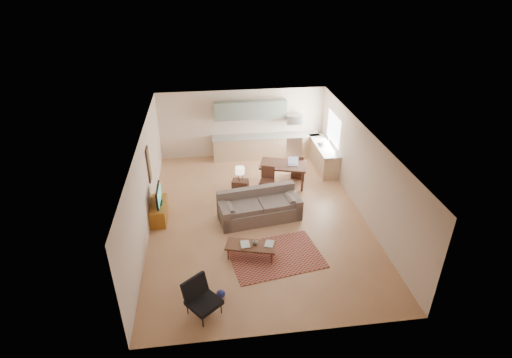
{
  "coord_description": "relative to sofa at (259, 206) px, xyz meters",
  "views": [
    {
      "loc": [
        -1.36,
        -10.25,
        7.04
      ],
      "look_at": [
        0.0,
        0.3,
        1.15
      ],
      "focal_mm": 28.0,
      "sensor_mm": 36.0,
      "label": 1
    }
  ],
  "objects": [
    {
      "name": "dining_table",
      "position": [
        1.11,
        1.98,
        -0.04
      ],
      "size": [
        1.8,
        1.34,
        0.81
      ],
      "primitive_type": null,
      "rotation": [
        0.0,
        0.0,
        -0.3
      ],
      "color": "#3A1F17",
      "rests_on": "floor"
    },
    {
      "name": "coffee_table",
      "position": [
        -0.48,
        -1.77,
        -0.25
      ],
      "size": [
        1.42,
        0.86,
        0.4
      ],
      "primitive_type": null,
      "rotation": [
        0.0,
        0.0,
        -0.27
      ],
      "color": "#4A2817",
      "rests_on": "floor"
    },
    {
      "name": "rug",
      "position": [
        0.19,
        -1.85,
        -0.44
      ],
      "size": [
        2.65,
        2.05,
        0.02
      ],
      "primitive_type": "cube",
      "rotation": [
        0.0,
        0.0,
        0.17
      ],
      "color": "maroon",
      "rests_on": "floor"
    },
    {
      "name": "kitchen_microwave",
      "position": [
        1.95,
        4.34,
        1.1
      ],
      "size": [
        0.62,
        0.4,
        0.35
      ],
      "primitive_type": "cube",
      "color": "#A5A8AD",
      "rests_on": "room"
    },
    {
      "name": "book_a",
      "position": [
        -0.75,
        -1.75,
        -0.04
      ],
      "size": [
        0.26,
        0.34,
        0.03
      ],
      "primitive_type": "imported",
      "rotation": [
        0.0,
        0.0,
        0.03
      ],
      "color": "maroon",
      "rests_on": "coffee_table"
    },
    {
      "name": "console_table",
      "position": [
        -0.46,
        1.37,
        -0.14
      ],
      "size": [
        0.6,
        0.48,
        0.62
      ],
      "primitive_type": null,
      "rotation": [
        0.0,
        0.0,
        -0.27
      ],
      "color": "#3A1F17",
      "rests_on": "floor"
    },
    {
      "name": "upper_cabinets",
      "position": [
        0.25,
        4.47,
        1.5
      ],
      "size": [
        2.8,
        0.34,
        0.7
      ],
      "primitive_type": "cube",
      "color": "slate",
      "rests_on": "room"
    },
    {
      "name": "dining_chair_near",
      "position": [
        0.45,
        1.46,
        0.03
      ],
      "size": [
        0.59,
        0.6,
        0.95
      ],
      "primitive_type": null,
      "rotation": [
        0.0,
        0.0,
        -0.36
      ],
      "color": "#3A1F17",
      "rests_on": "floor"
    },
    {
      "name": "kitchen_counter_back",
      "position": [
        0.85,
        4.32,
        0.01
      ],
      "size": [
        4.26,
        0.64,
        0.92
      ],
      "primitive_type": null,
      "color": "tan",
      "rests_on": "ground"
    },
    {
      "name": "room",
      "position": [
        -0.05,
        0.14,
        0.9
      ],
      "size": [
        9.0,
        9.0,
        9.0
      ],
      "color": "#AE7851",
      "rests_on": "ground"
    },
    {
      "name": "dining_chair_far",
      "position": [
        1.77,
        2.5,
        0.02
      ],
      "size": [
        0.59,
        0.6,
        0.92
      ],
      "primitive_type": null,
      "rotation": [
        0.0,
        0.0,
        2.72
      ],
      "color": "#3A1F17",
      "rests_on": "floor"
    },
    {
      "name": "laptop",
      "position": [
        1.43,
        1.87,
        0.49
      ],
      "size": [
        0.38,
        0.32,
        0.26
      ],
      "primitive_type": null,
      "rotation": [
        0.0,
        0.0,
        -0.19
      ],
      "color": "#A5A8AD",
      "rests_on": "dining_table"
    },
    {
      "name": "tv_credenza",
      "position": [
        -3.05,
        0.38,
        -0.17
      ],
      "size": [
        0.46,
        1.2,
        0.55
      ],
      "primitive_type": null,
      "color": "brown",
      "rests_on": "floor"
    },
    {
      "name": "vase",
      "position": [
        -0.36,
        -1.75,
        0.03
      ],
      "size": [
        0.16,
        0.16,
        0.16
      ],
      "primitive_type": "imported",
      "rotation": [
        0.0,
        0.0,
        0.02
      ],
      "color": "black",
      "rests_on": "coffee_table"
    },
    {
      "name": "wall_art_left",
      "position": [
        -3.26,
        1.04,
        1.1
      ],
      "size": [
        0.06,
        0.42,
        1.1
      ],
      "primitive_type": null,
      "color": "olive",
      "rests_on": "room"
    },
    {
      "name": "kitchen_range",
      "position": [
        1.95,
        4.32,
        0.0
      ],
      "size": [
        0.62,
        0.62,
        0.9
      ],
      "primitive_type": "cube",
      "color": "#A5A8AD",
      "rests_on": "ground"
    },
    {
      "name": "tv",
      "position": [
        -3.01,
        0.38,
        0.38
      ],
      "size": [
        0.09,
        0.92,
        0.55
      ],
      "primitive_type": null,
      "color": "black",
      "rests_on": "tv_credenza"
    },
    {
      "name": "book_b",
      "position": [
        -0.09,
        -1.77,
        -0.04
      ],
      "size": [
        0.42,
        0.45,
        0.02
      ],
      "primitive_type": "imported",
      "rotation": [
        0.0,
        0.0,
        -0.34
      ],
      "color": "navy",
      "rests_on": "coffee_table"
    },
    {
      "name": "soap_bottle",
      "position": [
        2.78,
        3.0,
        0.57
      ],
      "size": [
        0.12,
        0.12,
        0.19
      ],
      "primitive_type": "imported",
      "rotation": [
        0.0,
        0.0,
        -0.21
      ],
      "color": "#FFF2C0",
      "rests_on": "kitchen_counter_right"
    },
    {
      "name": "table_lamp",
      "position": [
        -0.46,
        1.37,
        0.42
      ],
      "size": [
        0.33,
        0.33,
        0.49
      ],
      "primitive_type": null,
      "rotation": [
        0.0,
        0.0,
        -0.11
      ],
      "color": "beige",
      "rests_on": "console_table"
    },
    {
      "name": "armchair",
      "position": [
        -1.74,
        -3.59,
        -0.02
      ],
      "size": [
        1.05,
        1.05,
        0.85
      ],
      "primitive_type": null,
      "rotation": [
        0.0,
        0.0,
        0.68
      ],
      "color": "black",
      "rests_on": "floor"
    },
    {
      "name": "triptych",
      "position": [
        -0.15,
        4.61,
        1.3
      ],
      "size": [
        1.7,
        0.04,
        0.5
      ],
      "primitive_type": null,
      "color": "#FFF2C0",
      "rests_on": "room"
    },
    {
      "name": "window_right",
      "position": [
        3.18,
        3.14,
        1.1
      ],
      "size": [
        0.02,
        1.4,
        1.05
      ],
      "primitive_type": "cube",
      "color": "white",
      "rests_on": "room"
    },
    {
      "name": "kitchen_counter_right",
      "position": [
        2.88,
        3.14,
        0.01
      ],
      "size": [
        0.64,
        2.26,
        0.92
      ],
      "primitive_type": null,
      "color": "tan",
      "rests_on": "ground"
    },
    {
      "name": "sofa",
      "position": [
        0.0,
        0.0,
        0.0
      ],
      "size": [
        2.71,
        1.5,
        0.89
      ],
      "primitive_type": null,
      "rotation": [
        0.0,
        0.0,
        0.15
      ],
      "color": "#665750",
      "rests_on": "floor"
    }
  ]
}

